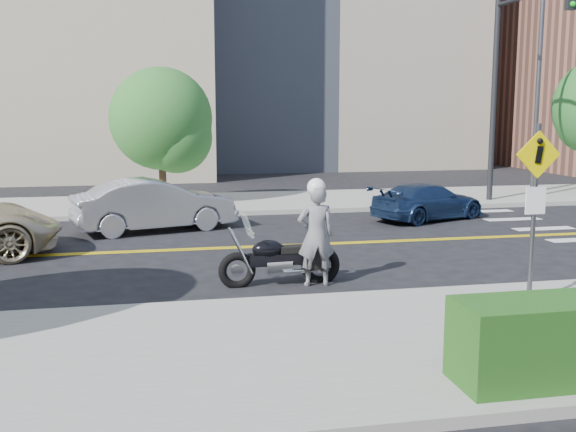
# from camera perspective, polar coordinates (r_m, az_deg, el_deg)

# --- Properties ---
(ground_plane) EXTENTS (120.00, 120.00, 0.00)m
(ground_plane) POSITION_cam_1_polar(r_m,az_deg,el_deg) (16.67, -4.55, -2.69)
(ground_plane) COLOR black
(ground_plane) RESTS_ON ground
(sidewalk_near) EXTENTS (60.00, 5.00, 0.15)m
(sidewalk_near) POSITION_cam_1_polar(r_m,az_deg,el_deg) (9.52, 1.04, -11.26)
(sidewalk_near) COLOR #9E9B91
(sidewalk_near) RESTS_ON ground_plane
(sidewalk_far) EXTENTS (60.00, 5.00, 0.15)m
(sidewalk_far) POSITION_cam_1_polar(r_m,az_deg,el_deg) (24.02, -6.73, 1.05)
(sidewalk_far) COLOR #9E9B91
(sidewalk_far) RESTS_ON ground_plane
(building_mid) EXTENTS (18.00, 14.00, 20.00)m
(building_mid) POSITION_cam_1_polar(r_m,az_deg,el_deg) (43.87, 1.85, 17.69)
(building_mid) COLOR #A39984
(building_mid) RESTS_ON ground_plane
(lamp_post) EXTENTS (0.16, 0.16, 8.00)m
(lamp_post) POSITION_cam_1_polar(r_m,az_deg,el_deg) (26.66, 20.39, 10.12)
(lamp_post) COLOR #4C4C51
(lamp_post) RESTS_ON sidewalk_far
(traffic_light) EXTENTS (0.28, 4.50, 7.00)m
(traffic_light) POSITION_cam_1_polar(r_m,az_deg,el_deg) (24.45, 18.18, 11.61)
(traffic_light) COLOR black
(traffic_light) RESTS_ON sidewalk_far
(pedestrian_sign) EXTENTS (0.78, 0.08, 3.00)m
(pedestrian_sign) POSITION_cam_1_polar(r_m,az_deg,el_deg) (11.74, 20.19, 1.55)
(pedestrian_sign) COLOR #4C4C51
(pedestrian_sign) RESTS_ON sidewalk_near
(motorcyclist) EXTENTS (0.74, 0.51, 2.09)m
(motorcyclist) POSITION_cam_1_polar(r_m,az_deg,el_deg) (12.91, 2.39, -1.41)
(motorcyclist) COLOR silver
(motorcyclist) RESTS_ON ground
(motorcycle) EXTENTS (2.38, 0.85, 1.42)m
(motorcycle) POSITION_cam_1_polar(r_m,az_deg,el_deg) (13.04, -0.61, -2.77)
(motorcycle) COLOR black
(motorcycle) RESTS_ON ground
(parked_car_silver) EXTENTS (4.70, 2.69, 1.47)m
(parked_car_silver) POSITION_cam_1_polar(r_m,az_deg,el_deg) (19.20, -11.23, 0.93)
(parked_car_silver) COLOR #A7A8AE
(parked_car_silver) RESTS_ON ground
(parked_car_blue) EXTENTS (4.19, 2.94, 1.13)m
(parked_car_blue) POSITION_cam_1_polar(r_m,az_deg,el_deg) (21.19, 11.78, 1.20)
(parked_car_blue) COLOR navy
(parked_car_blue) RESTS_ON ground
(tree_far_a) EXTENTS (3.53, 3.53, 4.82)m
(tree_far_a) POSITION_cam_1_polar(r_m,az_deg,el_deg) (23.79, -10.70, 8.08)
(tree_far_a) COLOR #382619
(tree_far_a) RESTS_ON ground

